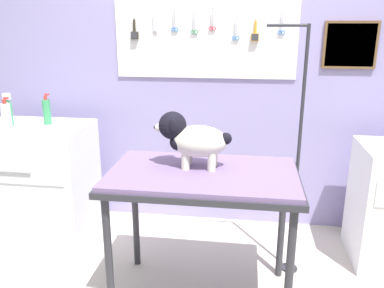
{
  "coord_description": "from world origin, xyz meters",
  "views": [
    {
      "loc": [
        0.22,
        -1.89,
        1.63
      ],
      "look_at": [
        -0.09,
        0.31,
        0.96
      ],
      "focal_mm": 37.31,
      "sensor_mm": 36.0,
      "label": 1
    }
  ],
  "objects_px": {
    "counter_left": "(39,183)",
    "spray_bottle_short": "(47,111)",
    "dog": "(191,138)",
    "grooming_arm": "(296,166)",
    "grooming_table": "(203,184)"
  },
  "relations": [
    {
      "from": "counter_left",
      "to": "spray_bottle_short",
      "type": "xyz_separation_m",
      "value": [
        0.1,
        0.06,
        0.55
      ]
    },
    {
      "from": "spray_bottle_short",
      "to": "dog",
      "type": "bearing_deg",
      "value": -24.84
    },
    {
      "from": "dog",
      "to": "counter_left",
      "type": "bearing_deg",
      "value": 159.28
    },
    {
      "from": "counter_left",
      "to": "grooming_arm",
      "type": "bearing_deg",
      "value": -5.73
    },
    {
      "from": "grooming_table",
      "to": "dog",
      "type": "bearing_deg",
      "value": 139.3
    },
    {
      "from": "grooming_table",
      "to": "counter_left",
      "type": "height_order",
      "value": "counter_left"
    },
    {
      "from": "grooming_arm",
      "to": "grooming_table",
      "type": "bearing_deg",
      "value": -148.07
    },
    {
      "from": "grooming_table",
      "to": "spray_bottle_short",
      "type": "relative_size",
      "value": 4.77
    },
    {
      "from": "grooming_arm",
      "to": "spray_bottle_short",
      "type": "xyz_separation_m",
      "value": [
        -1.79,
        0.25,
        0.24
      ]
    },
    {
      "from": "grooming_arm",
      "to": "dog",
      "type": "xyz_separation_m",
      "value": [
        -0.63,
        -0.29,
        0.24
      ]
    },
    {
      "from": "dog",
      "to": "spray_bottle_short",
      "type": "height_order",
      "value": "dog"
    },
    {
      "from": "grooming_arm",
      "to": "spray_bottle_short",
      "type": "height_order",
      "value": "grooming_arm"
    },
    {
      "from": "grooming_arm",
      "to": "dog",
      "type": "height_order",
      "value": "grooming_arm"
    },
    {
      "from": "spray_bottle_short",
      "to": "grooming_table",
      "type": "bearing_deg",
      "value": -25.96
    },
    {
      "from": "grooming_arm",
      "to": "dog",
      "type": "bearing_deg",
      "value": -155.77
    }
  ]
}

